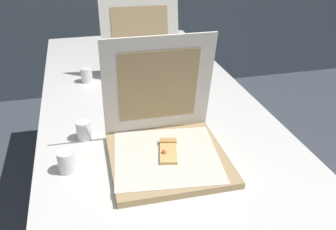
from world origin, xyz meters
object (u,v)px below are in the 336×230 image
(table, at_px, (153,119))
(pizza_box_middle, at_px, (146,77))
(cup_white_near_left, at_px, (67,162))
(cup_white_near_center, at_px, (84,130))
(pizza_box_front, at_px, (166,142))
(cup_white_far, at_px, (87,75))

(table, bearing_deg, pizza_box_middle, 87.01)
(table, height_order, cup_white_near_left, cup_white_near_left)
(table, relative_size, cup_white_near_center, 33.27)
(pizza_box_front, bearing_deg, cup_white_near_left, -178.28)
(cup_white_near_left, bearing_deg, table, 44.83)
(table, distance_m, cup_white_near_left, 0.50)
(pizza_box_front, relative_size, cup_white_far, 5.63)
(pizza_box_front, bearing_deg, table, 85.84)
(cup_white_far, bearing_deg, cup_white_near_left, -97.96)
(table, relative_size, pizza_box_front, 5.91)
(pizza_box_middle, xyz_separation_m, cup_white_far, (-0.26, 0.15, -0.02))
(table, relative_size, cup_white_near_left, 33.27)
(cup_white_far, bearing_deg, cup_white_near_center, -94.06)
(table, height_order, pizza_box_front, pizza_box_front)
(pizza_box_middle, relative_size, cup_white_far, 6.69)
(pizza_box_front, distance_m, cup_white_far, 0.74)
(pizza_box_middle, bearing_deg, table, -89.37)
(pizza_box_front, height_order, cup_white_far, pizza_box_front)
(pizza_box_front, height_order, pizza_box_middle, pizza_box_middle)
(table, relative_size, cup_white_far, 33.27)
(pizza_box_front, distance_m, cup_white_near_center, 0.31)
(cup_white_far, distance_m, cup_white_near_center, 0.53)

